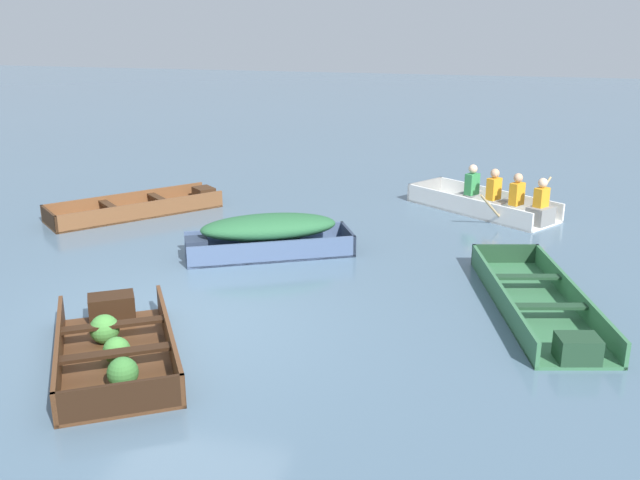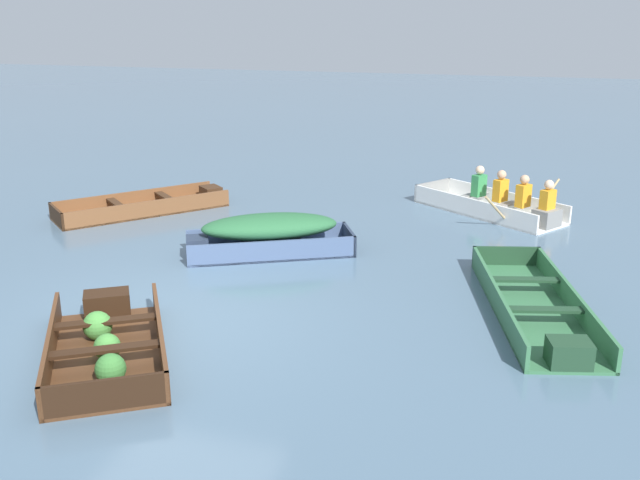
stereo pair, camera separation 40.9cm
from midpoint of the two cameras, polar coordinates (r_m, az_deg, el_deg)
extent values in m
plane|color=slate|center=(9.56, -10.92, -6.67)|extent=(80.00, 80.00, 0.00)
cube|color=#4C2D19|center=(8.86, -15.33, -8.92)|extent=(2.49, 2.91, 0.04)
cube|color=#4C2D19|center=(8.82, -19.50, -8.21)|extent=(1.43, 2.25, 0.39)
cube|color=#4C2D19|center=(8.79, -11.34, -7.57)|extent=(1.43, 2.25, 0.39)
cube|color=black|center=(7.64, -15.32, -12.01)|extent=(1.12, 0.73, 0.39)
cube|color=black|center=(9.81, -15.51, -5.01)|extent=(0.69, 0.61, 0.35)
cube|color=black|center=(9.10, -15.50, -6.31)|extent=(1.10, 0.77, 0.04)
cube|color=black|center=(8.39, -15.45, -8.46)|extent=(1.10, 0.77, 0.04)
sphere|color=#428438|center=(9.19, -16.15, -6.60)|extent=(0.36, 0.36, 0.36)
sphere|color=#428438|center=(8.66, -15.35, -8.25)|extent=(0.31, 0.31, 0.31)
sphere|color=#387533|center=(8.13, -15.02, -9.94)|extent=(0.34, 0.34, 0.34)
cube|color=#387047|center=(10.26, 17.75, -5.36)|extent=(1.93, 3.75, 0.04)
cube|color=#387047|center=(10.36, 20.54, -4.54)|extent=(0.95, 3.50, 0.34)
cube|color=#387047|center=(10.08, 15.04, -4.60)|extent=(0.95, 3.50, 0.34)
cube|color=#1E3D27|center=(11.81, 15.62, -1.32)|extent=(1.04, 0.32, 0.34)
cube|color=#1E3D27|center=(8.79, 20.57, -8.47)|extent=(0.55, 0.47, 0.31)
cube|color=#1E3D27|center=(9.70, 18.70, -5.32)|extent=(0.98, 0.40, 0.04)
cube|color=#1E3D27|center=(10.66, 17.13, -3.06)|extent=(0.98, 0.40, 0.04)
cube|color=#475B7F|center=(12.05, -3.02, -1.04)|extent=(2.88, 2.07, 0.04)
cube|color=#475B7F|center=(11.60, -2.76, -0.95)|extent=(2.49, 1.31, 0.37)
cube|color=#475B7F|center=(12.40, -3.30, 0.30)|extent=(2.49, 1.31, 0.37)
cube|color=#273246|center=(12.24, 3.30, 0.06)|extent=(0.46, 0.83, 0.37)
cube|color=#273246|center=(11.91, -8.81, -0.54)|extent=(0.51, 0.53, 0.33)
cube|color=#273246|center=(11.93, -5.02, 0.00)|extent=(0.51, 0.79, 0.04)
cube|color=#273246|center=(12.03, -1.08, 0.22)|extent=(0.51, 0.79, 0.04)
ellipsoid|color=#286038|center=(11.91, -3.06, 1.10)|extent=(2.42, 1.80, 0.41)
cube|color=brown|center=(14.93, -13.26, 2.23)|extent=(2.99, 3.24, 0.04)
cube|color=brown|center=(15.32, -13.90, 3.18)|extent=(2.27, 2.62, 0.34)
cube|color=brown|center=(14.46, -12.66, 2.40)|extent=(2.27, 2.62, 0.34)
cube|color=#3F2716|center=(14.45, -19.58, 1.78)|extent=(0.79, 0.69, 0.34)
cube|color=#3F2716|center=(15.43, -7.96, 3.70)|extent=(0.57, 0.57, 0.31)
cube|color=#3F2716|center=(15.04, -11.49, 3.41)|extent=(0.78, 0.71, 0.04)
cube|color=#3F2716|center=(14.71, -15.20, 2.82)|extent=(0.78, 0.71, 0.04)
cube|color=white|center=(14.94, 14.04, 2.19)|extent=(3.17, 2.67, 0.04)
cube|color=white|center=(15.30, 15.29, 3.11)|extent=(2.57, 1.82, 0.38)
cube|color=white|center=(14.50, 12.83, 2.50)|extent=(2.57, 1.82, 0.38)
cube|color=gray|center=(15.83, 9.74, 3.97)|extent=(0.66, 0.92, 0.38)
cube|color=gray|center=(14.14, 18.46, 1.70)|extent=(0.57, 0.61, 0.34)
cube|color=gray|center=(14.61, 15.55, 2.78)|extent=(0.70, 0.90, 0.04)
cube|color=gray|center=(15.15, 12.73, 3.53)|extent=(0.70, 0.90, 0.04)
cube|color=#338C4C|center=(14.98, 13.37, 4.27)|extent=(0.31, 0.33, 0.44)
sphere|color=beige|center=(14.91, 13.46, 5.46)|extent=(0.18, 0.18, 0.18)
cube|color=orange|center=(14.66, 15.02, 3.85)|extent=(0.31, 0.33, 0.44)
sphere|color=tan|center=(14.59, 15.12, 5.07)|extent=(0.18, 0.18, 0.18)
cube|color=orange|center=(14.35, 16.75, 3.41)|extent=(0.31, 0.33, 0.44)
sphere|color=tan|center=(14.28, 16.86, 4.65)|extent=(0.18, 0.18, 0.18)
cube|color=orange|center=(14.06, 18.54, 2.95)|extent=(0.31, 0.33, 0.44)
sphere|color=beige|center=(13.99, 18.67, 4.21)|extent=(0.18, 0.18, 0.18)
cylinder|color=tan|center=(15.06, 18.58, 3.51)|extent=(0.40, 0.55, 0.55)
cylinder|color=tan|center=(13.71, 14.67, 2.52)|extent=(0.40, 0.55, 0.55)
camera|label=1|loc=(0.20, -88.99, 0.32)|focal=40.00mm
camera|label=2|loc=(0.20, 91.01, -0.32)|focal=40.00mm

